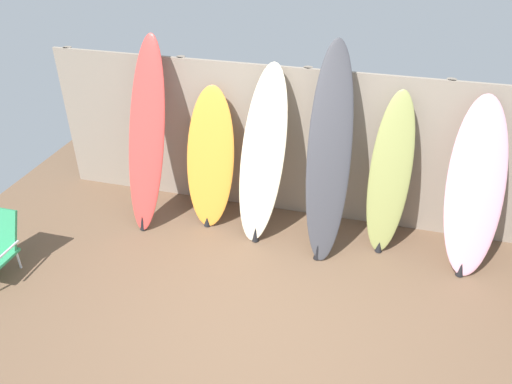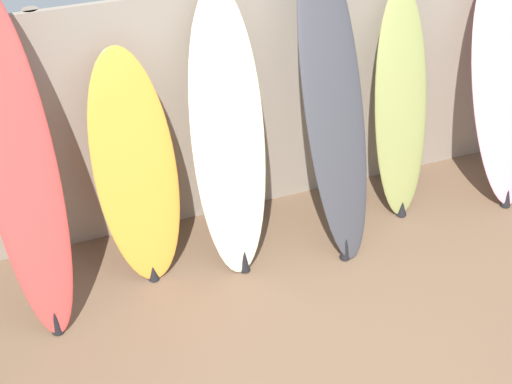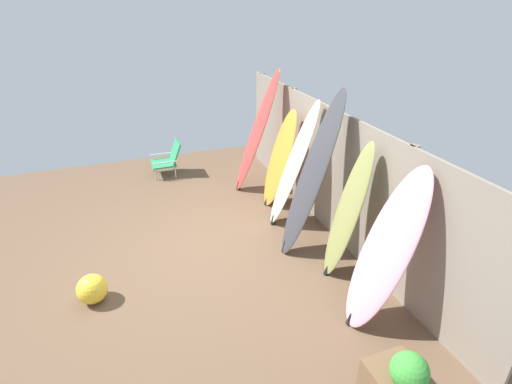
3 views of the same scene
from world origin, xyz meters
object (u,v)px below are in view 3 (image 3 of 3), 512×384
object	(u,v)px
surfboard_orange_1	(279,159)
beach_chair	(169,158)
surfboard_cream_2	(293,166)
surfboard_charcoal_3	(312,177)
surfboard_pink_5	(386,251)
surfboard_red_0	(257,133)
beach_ball	(92,289)
surfboard_olive_4	(347,213)

from	to	relation	value
surfboard_orange_1	beach_chair	world-z (taller)	surfboard_orange_1
surfboard_cream_2	beach_chair	world-z (taller)	surfboard_cream_2
surfboard_charcoal_3	surfboard_pink_5	distance (m)	1.48
surfboard_cream_2	surfboard_charcoal_3	world-z (taller)	surfboard_charcoal_3
surfboard_red_0	beach_ball	distance (m)	3.65
surfboard_red_0	surfboard_olive_4	world-z (taller)	surfboard_red_0
surfboard_charcoal_3	beach_ball	xyz separation A→B (m)	(0.13, -2.79, -0.90)
surfboard_red_0	surfboard_pink_5	size ratio (longest dim) A/B	1.20
surfboard_orange_1	surfboard_charcoal_3	xyz separation A→B (m)	(1.35, -0.14, 0.29)
surfboard_cream_2	surfboard_charcoal_3	xyz separation A→B (m)	(0.72, -0.09, 0.14)
beach_ball	surfboard_pink_5	bearing A→B (deg)	65.24
surfboard_charcoal_3	beach_ball	world-z (taller)	surfboard_charcoal_3
surfboard_orange_1	beach_ball	world-z (taller)	surfboard_orange_1
beach_chair	surfboard_pink_5	bearing A→B (deg)	32.82
surfboard_olive_4	beach_chair	world-z (taller)	surfboard_olive_4
surfboard_cream_2	surfboard_pink_5	bearing A→B (deg)	0.13
surfboard_pink_5	beach_chair	size ratio (longest dim) A/B	2.70
beach_chair	beach_ball	distance (m)	3.62
surfboard_orange_1	beach_chair	bearing A→B (deg)	-140.54
surfboard_orange_1	surfboard_olive_4	world-z (taller)	surfboard_olive_4
surfboard_orange_1	surfboard_pink_5	distance (m)	2.81
surfboard_red_0	surfboard_pink_5	bearing A→B (deg)	1.31
surfboard_cream_2	surfboard_charcoal_3	size ratio (longest dim) A/B	0.86
surfboard_red_0	beach_chair	size ratio (longest dim) A/B	3.24
surfboard_cream_2	surfboard_pink_5	distance (m)	2.19
surfboard_charcoal_3	beach_chair	xyz separation A→B (m)	(-3.19, -1.38, -0.75)
surfboard_olive_4	beach_chair	xyz separation A→B (m)	(-3.82, -1.54, -0.53)
surfboard_olive_4	surfboard_pink_5	bearing A→B (deg)	-4.88
surfboard_orange_1	surfboard_charcoal_3	distance (m)	1.39
surfboard_orange_1	surfboard_charcoal_3	bearing A→B (deg)	-5.87
surfboard_red_0	surfboard_charcoal_3	bearing A→B (deg)	-0.29
surfboard_charcoal_3	beach_chair	world-z (taller)	surfboard_charcoal_3
surfboard_cream_2	surfboard_olive_4	distance (m)	1.36
beach_ball	surfboard_cream_2	bearing A→B (deg)	106.57
surfboard_red_0	beach_chair	bearing A→B (deg)	-129.57
surfboard_red_0	surfboard_cream_2	distance (m)	1.33
surfboard_red_0	surfboard_charcoal_3	distance (m)	2.04
surfboard_orange_1	surfboard_pink_5	world-z (taller)	surfboard_pink_5
surfboard_pink_5	beach_chair	bearing A→B (deg)	-162.47
surfboard_red_0	beach_ball	xyz separation A→B (m)	(2.18, -2.80, -0.86)
surfboard_orange_1	surfboard_pink_5	size ratio (longest dim) A/B	0.91
surfboard_pink_5	beach_ball	distance (m)	3.25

